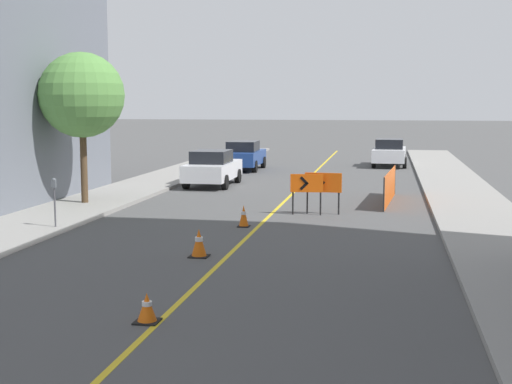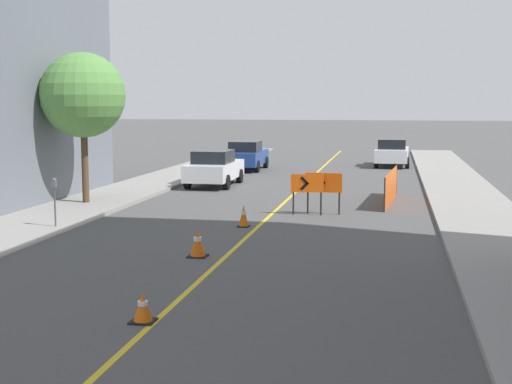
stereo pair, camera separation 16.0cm
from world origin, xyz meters
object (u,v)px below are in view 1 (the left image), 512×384
at_px(traffic_cone_third, 147,308).
at_px(arrow_barricade_secondary, 323,184).
at_px(arrow_barricade_primary, 307,185).
at_px(parked_car_curb_far, 389,152).
at_px(street_tree_left_near, 82,95).
at_px(traffic_cone_fourth, 199,243).
at_px(traffic_cone_fifth, 244,216).
at_px(parked_car_curb_near, 213,168).
at_px(parking_meter_near_curb, 54,193).
at_px(parked_car_curb_mid, 244,155).

height_order(traffic_cone_third, arrow_barricade_secondary, arrow_barricade_secondary).
height_order(arrow_barricade_primary, parked_car_curb_far, parked_car_curb_far).
bearing_deg(street_tree_left_near, traffic_cone_fourth, -50.13).
bearing_deg(arrow_barricade_primary, arrow_barricade_secondary, 21.02).
relative_size(traffic_cone_third, traffic_cone_fifth, 0.78).
relative_size(arrow_barricade_primary, parked_car_curb_near, 0.31).
bearing_deg(street_tree_left_near, arrow_barricade_primary, -3.86).
bearing_deg(parking_meter_near_curb, parked_car_curb_near, 81.51).
height_order(traffic_cone_fifth, arrow_barricade_secondary, arrow_barricade_secondary).
bearing_deg(traffic_cone_third, parked_car_curb_near, 100.68).
height_order(parked_car_curb_mid, street_tree_left_near, street_tree_left_near).
bearing_deg(traffic_cone_fifth, traffic_cone_fourth, -93.09).
relative_size(parked_car_curb_mid, parking_meter_near_curb, 3.06).
bearing_deg(arrow_barricade_secondary, parked_car_curb_near, 131.01).
xyz_separation_m(arrow_barricade_primary, arrow_barricade_secondary, (0.51, 0.26, 0.02)).
distance_m(traffic_cone_third, parked_car_curb_near, 19.78).
relative_size(arrow_barricade_secondary, parked_car_curb_near, 0.32).
bearing_deg(traffic_cone_fifth, parked_car_curb_mid, 101.40).
distance_m(traffic_cone_fourth, parked_car_curb_far, 26.07).
height_order(arrow_barricade_primary, street_tree_left_near, street_tree_left_near).
bearing_deg(parked_car_curb_far, street_tree_left_near, -118.43).
xyz_separation_m(traffic_cone_fifth, arrow_barricade_secondary, (2.11, 2.85, 0.67)).
bearing_deg(parking_meter_near_curb, traffic_cone_third, -54.85).
bearing_deg(traffic_cone_fifth, street_tree_left_near, 153.98).
relative_size(traffic_cone_fifth, parking_meter_near_curb, 0.46).
bearing_deg(parked_car_curb_mid, traffic_cone_third, -82.75).
distance_m(parked_car_curb_near, street_tree_left_near, 8.13).
height_order(traffic_cone_fourth, parked_car_curb_near, parked_car_curb_near).
bearing_deg(traffic_cone_third, traffic_cone_fifth, 91.43).
bearing_deg(traffic_cone_fifth, parking_meter_near_curb, -161.55).
relative_size(traffic_cone_third, parked_car_curb_near, 0.12).
relative_size(traffic_cone_fifth, arrow_barricade_primary, 0.48).
distance_m(traffic_cone_fourth, parking_meter_near_curb, 5.63).
distance_m(parked_car_curb_mid, street_tree_left_near, 15.06).
height_order(parked_car_curb_near, parked_car_curb_far, same).
xyz_separation_m(traffic_cone_fourth, street_tree_left_near, (-6.20, 7.42, 3.59)).
distance_m(arrow_barricade_secondary, parked_car_curb_far, 18.66).
height_order(traffic_cone_fourth, parking_meter_near_curb, parking_meter_near_curb).
bearing_deg(parked_car_curb_mid, parked_car_curb_near, -89.83).
bearing_deg(parked_car_curb_near, parked_car_curb_far, 55.82).
bearing_deg(parked_car_curb_mid, traffic_cone_fourth, -82.10).
relative_size(arrow_barricade_primary, arrow_barricade_secondary, 0.98).
height_order(parked_car_curb_near, street_tree_left_near, street_tree_left_near).
relative_size(parked_car_curb_near, parked_car_curb_far, 0.99).
bearing_deg(arrow_barricade_primary, traffic_cone_third, -101.92).
height_order(traffic_cone_third, parked_car_curb_far, parked_car_curb_far).
bearing_deg(parked_car_curb_near, arrow_barricade_secondary, -52.22).
distance_m(traffic_cone_third, parking_meter_near_curb, 9.45).
distance_m(traffic_cone_fourth, arrow_barricade_secondary, 7.54).
distance_m(parked_car_curb_near, parked_car_curb_mid, 7.58).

